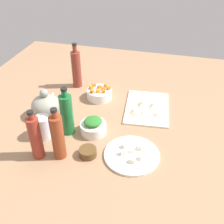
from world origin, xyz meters
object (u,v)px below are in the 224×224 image
object	(u,v)px
bowl_carrots	(99,94)
bottle_1	(35,137)
teapot	(46,106)
bowl_greens	(93,128)
drinking_glass_0	(43,127)
cutting_board	(147,108)
plate_tofu	(132,155)
bowl_small_side	(88,152)
bottle_2	(58,137)
bottle_3	(76,69)
bottle_0	(67,114)

from	to	relation	value
bowl_carrots	bottle_1	distance (cm)	55.40
bowl_carrots	teapot	distance (cm)	33.19
bowl_greens	bowl_carrots	distance (cm)	32.29
teapot	drinking_glass_0	size ratio (longest dim) A/B	1.46
cutting_board	plate_tofu	size ratio (longest dim) A/B	1.33
cutting_board	bowl_small_side	xyz separation A→B (cm)	(-43.60, 20.75, 1.35)
bottle_1	bowl_greens	bearing A→B (deg)	-41.15
bowl_small_side	bottle_1	size ratio (longest dim) A/B	0.32
bowl_greens	bottle_2	xyz separation A→B (cm)	(-19.37, 9.50, 8.67)
cutting_board	bottle_1	xyz separation A→B (cm)	(-49.21, 42.10, 10.41)
bottle_3	drinking_glass_0	xyz separation A→B (cm)	(-51.33, -1.87, -6.29)
plate_tofu	bottle_2	size ratio (longest dim) A/B	0.97
bottle_1	drinking_glass_0	bearing A→B (deg)	14.37
cutting_board	bottle_1	world-z (taller)	bottle_1
teapot	bottle_1	size ratio (longest dim) A/B	0.70
bowl_greens	bottle_3	xyz separation A→B (cm)	(42.20, 23.99, 9.51)
bowl_carrots	bottle_2	bearing A→B (deg)	176.35
bottle_3	cutting_board	bearing A→B (deg)	-107.23
bowl_carrots	drinking_glass_0	bearing A→B (deg)	158.74
drinking_glass_0	bottle_1	bearing A→B (deg)	-165.63
plate_tofu	bottle_1	distance (cm)	43.20
bottle_1	bottle_2	bearing A→B (deg)	-76.41
cutting_board	bowl_greens	distance (cm)	36.09
bowl_carrots	teapot	bearing A→B (deg)	137.06
plate_tofu	bottle_2	xyz separation A→B (cm)	(-7.80, 31.31, 10.78)
bottle_0	bottle_3	xyz separation A→B (cm)	(44.93, 11.85, 1.05)
teapot	drinking_glass_0	bearing A→B (deg)	-158.41
plate_tofu	bottle_1	xyz separation A→B (cm)	(-10.07, 40.72, 10.31)
cutting_board	bottle_1	size ratio (longest dim) A/B	1.35
bowl_carrots	bowl_small_side	size ratio (longest dim) A/B	1.86
bottle_1	drinking_glass_0	xyz separation A→B (cm)	(12.51, 3.21, -4.98)
plate_tofu	bottle_3	distance (cm)	71.58
drinking_glass_0	bowl_small_side	bearing A→B (deg)	-105.72
bottle_0	bottle_1	xyz separation A→B (cm)	(-18.91, 6.77, -0.26)
cutting_board	bowl_small_side	distance (cm)	48.31
bowl_carrots	bottle_1	size ratio (longest dim) A/B	0.60
bowl_greens	bottle_0	size ratio (longest dim) A/B	0.51
bottle_0	bottle_3	world-z (taller)	bottle_3
bowl_carrots	bottle_1	xyz separation A→B (cm)	(-53.32, 12.67, 8.11)
bowl_carrots	drinking_glass_0	world-z (taller)	drinking_glass_0
bowl_greens	bottle_3	bearing A→B (deg)	29.62
bowl_small_side	bottle_0	world-z (taller)	bottle_0
plate_tofu	bottle_0	xyz separation A→B (cm)	(8.84, 33.95, 10.57)
drinking_glass_0	cutting_board	bearing A→B (deg)	-51.00
plate_tofu	teapot	bearing A→B (deg)	69.29
bottle_1	bottle_2	size ratio (longest dim) A/B	0.95
bowl_small_side	bottle_2	bearing A→B (deg)	105.57
bowl_carrots	bottle_0	xyz separation A→B (cm)	(-34.41, 5.91, 8.37)
bottle_0	bottle_2	world-z (taller)	bottle_2
bottle_0	plate_tofu	bearing A→B (deg)	-104.60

